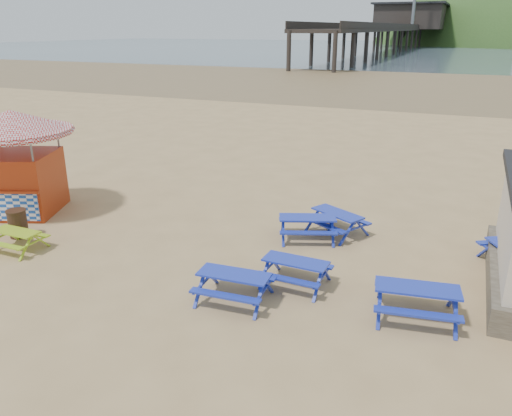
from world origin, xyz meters
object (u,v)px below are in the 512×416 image
at_px(picnic_table_blue_b, 337,223).
at_px(litter_bin, 18,223).
at_px(picnic_table_blue_a, 307,228).
at_px(ice_cream_kiosk, 16,149).
at_px(picnic_table_yellow, 17,240).

bearing_deg(picnic_table_blue_b, litter_bin, -127.03).
bearing_deg(picnic_table_blue_a, ice_cream_kiosk, 167.62).
xyz_separation_m(picnic_table_blue_a, litter_bin, (-8.82, -3.56, 0.09)).
xyz_separation_m(picnic_table_blue_b, picnic_table_yellow, (-8.77, -5.20, -0.05)).
height_order(picnic_table_blue_a, litter_bin, litter_bin).
distance_m(picnic_table_blue_a, picnic_table_blue_b, 1.13).
height_order(picnic_table_blue_b, litter_bin, litter_bin).
relative_size(picnic_table_yellow, ice_cream_kiosk, 0.28).
xyz_separation_m(picnic_table_yellow, ice_cream_kiosk, (-2.55, 2.69, 2.07)).
distance_m(picnic_table_yellow, litter_bin, 1.17).
distance_m(picnic_table_blue_a, ice_cream_kiosk, 10.86).
xyz_separation_m(ice_cream_kiosk, litter_bin, (1.72, -1.88, -1.92)).
bearing_deg(ice_cream_kiosk, litter_bin, -69.31).
distance_m(picnic_table_yellow, ice_cream_kiosk, 4.25).
bearing_deg(picnic_table_yellow, picnic_table_blue_a, 28.61).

